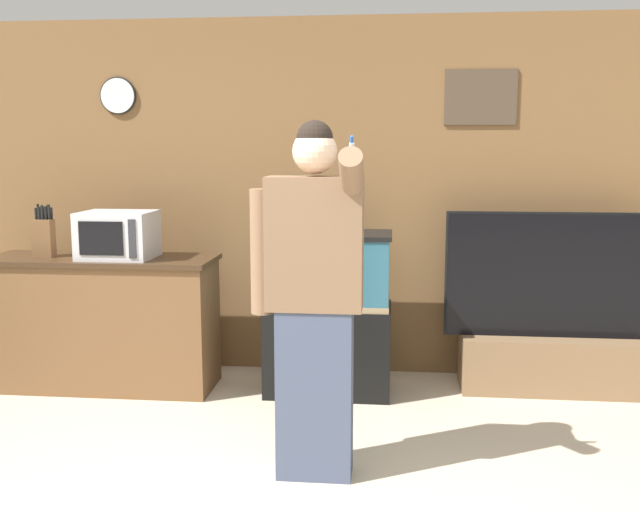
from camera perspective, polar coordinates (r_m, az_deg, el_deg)
wall_back_paneled at (r=5.28m, az=0.65°, el=4.65°), size 10.00×0.08×2.60m
counter_island at (r=5.23m, az=-16.97°, el=-5.08°), size 1.59×0.55×0.92m
microwave at (r=5.04m, az=-15.86°, el=1.64°), size 0.48×0.40×0.32m
knife_block at (r=5.27m, az=-21.24°, el=1.48°), size 0.14×0.09×0.36m
aquarium_on_stand at (r=4.88m, az=0.68°, el=-4.57°), size 0.85×0.47×1.11m
tv_on_stand at (r=5.20m, az=17.99°, el=-6.39°), size 1.47×0.40×1.24m
person_standing at (r=3.56m, az=-0.57°, el=-3.23°), size 0.57×0.43×1.81m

